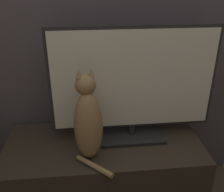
# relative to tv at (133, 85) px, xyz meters

# --- Properties ---
(tv_stand) EXTENTS (1.18, 0.53, 0.51)m
(tv_stand) POSITION_rel_tv_xyz_m (-0.18, -0.06, -0.60)
(tv_stand) COLOR #33281E
(tv_stand) RESTS_ON ground_plane
(tv) EXTENTS (0.96, 0.23, 0.68)m
(tv) POSITION_rel_tv_xyz_m (0.00, 0.00, 0.00)
(tv) COLOR black
(tv) RESTS_ON tv_stand
(cat) EXTENTS (0.21, 0.28, 0.51)m
(cat) POSITION_rel_tv_xyz_m (-0.27, -0.18, -0.12)
(cat) COLOR #997547
(cat) RESTS_ON tv_stand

